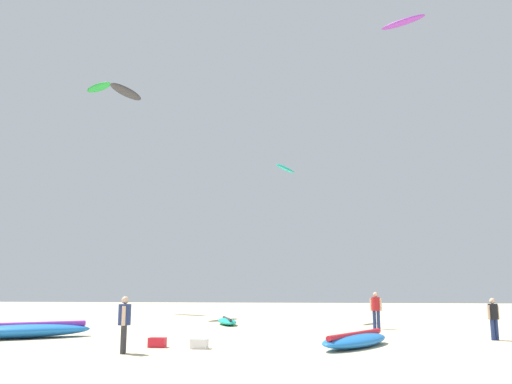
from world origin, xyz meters
TOP-DOWN VIEW (x-y plane):
  - ground_plane at (0.00, 0.00)m, footprint 120.00×120.00m
  - person_foreground at (-2.93, 4.80)m, footprint 0.39×0.55m
  - person_midground at (5.78, 15.50)m, footprint 0.55×0.40m
  - person_left at (9.66, 10.41)m, footprint 0.49×0.36m
  - kite_grounded_near at (4.22, 7.39)m, footprint 3.10×4.23m
  - kite_grounded_mid at (-1.93, 17.57)m, footprint 1.84×3.38m
  - kite_grounded_far at (-8.63, 8.94)m, footprint 5.11×4.22m
  - cooler_box at (-2.40, 6.57)m, footprint 0.56×0.36m
  - gear_bag at (-0.92, 6.35)m, footprint 0.56×0.36m
  - kite_aloft_0 at (-11.25, 25.42)m, footprint 1.99×3.87m
  - kite_aloft_1 at (-16.34, 31.82)m, footprint 3.38×2.66m
  - kite_aloft_3 at (9.40, 24.48)m, footprint 3.26×2.58m
  - kite_aloft_5 at (1.09, 21.19)m, footprint 1.53×2.50m

SIDE VIEW (x-z plane):
  - ground_plane at x=0.00m, z-range 0.00..0.00m
  - cooler_box at x=-2.40m, z-range 0.00..0.32m
  - gear_bag at x=-0.92m, z-range 0.00..0.32m
  - kite_grounded_mid at x=-1.93m, z-range -0.01..0.39m
  - kite_grounded_near at x=4.22m, z-range -0.03..0.51m
  - kite_grounded_far at x=-8.63m, z-range -0.02..0.62m
  - person_left at x=9.66m, z-range 0.13..1.71m
  - person_foreground at x=-2.93m, z-range 0.14..1.85m
  - person_midground at x=5.78m, z-range 0.15..1.91m
  - kite_aloft_5 at x=1.09m, z-range 9.12..9.65m
  - kite_aloft_0 at x=-11.25m, z-range 16.43..16.91m
  - kite_aloft_1 at x=-16.34m, z-range 19.54..20.05m
  - kite_aloft_3 at x=9.40m, z-range 20.41..20.84m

